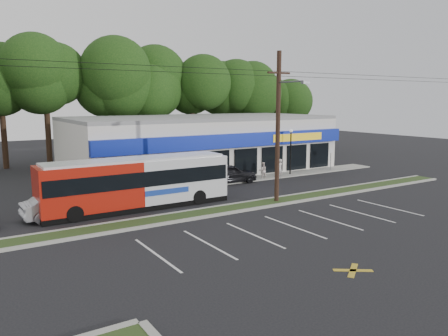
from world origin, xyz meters
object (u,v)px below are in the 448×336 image
metrobus (137,182)px  pedestrian_a (280,169)px  utility_pole (277,122)px  pedestrian_b (263,171)px  sign_post (331,155)px  car_dark (228,174)px  car_silver (63,205)px  lamp_post (291,146)px

metrobus → pedestrian_a: size_ratio=6.93×
utility_pole → metrobus: size_ratio=4.13×
pedestrian_b → sign_post: bearing=-157.1°
metrobus → car_dark: bearing=22.6°
utility_pole → pedestrian_b: 10.09m
utility_pole → car_silver: 14.24m
pedestrian_b → pedestrian_a: bearing=179.6°
pedestrian_a → car_dark: bearing=-19.6°
car_silver → sign_post: bearing=-83.9°
utility_pole → sign_post: size_ratio=22.47×
lamp_post → car_silver: lamp_post is taller
utility_pole → car_dark: size_ratio=10.37×
sign_post → pedestrian_b: sign_post is taller
metrobus → car_silver: 4.68m
utility_pole → pedestrian_a: 10.36m
utility_pole → metrobus: bearing=156.9°
sign_post → pedestrian_b: bearing=-179.5°
sign_post → car_dark: size_ratio=0.46×
lamp_post → car_silver: bearing=-168.8°
car_dark → pedestrian_b: size_ratio=3.22×
pedestrian_a → pedestrian_b: (-1.41, 0.59, -0.12)m
sign_post → car_silver: 26.41m
car_dark → sign_post: bearing=-85.9°
utility_pole → car_dark: 8.93m
lamp_post → car_dark: lamp_post is taller
utility_pole → car_dark: (1.17, 7.57, -4.59)m
car_silver → pedestrian_b: (17.70, 3.86, -0.01)m
pedestrian_b → car_silver: bearing=34.7°
sign_post → pedestrian_a: size_ratio=1.27×
sign_post → pedestrian_b: size_ratio=1.49×
lamp_post → metrobus: lamp_post is taller
car_dark → lamp_post: bearing=-83.8°
sign_post → car_dark: (-12.00, -0.07, -0.73)m
utility_pole → car_silver: utility_pole is taller
lamp_post → car_dark: size_ratio=0.88×
lamp_post → sign_post: (5.00, -0.23, -1.12)m
metrobus → pedestrian_a: bearing=13.0°
car_dark → pedestrian_a: 5.04m
utility_pole → car_silver: bearing=164.0°
pedestrian_a → pedestrian_b: pedestrian_a is taller
lamp_post → car_dark: (-7.00, -0.30, -1.85)m
metrobus → pedestrian_a: 14.95m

